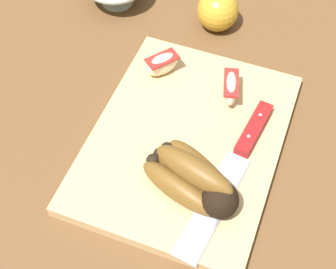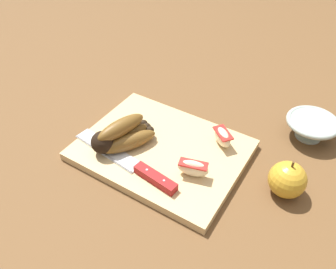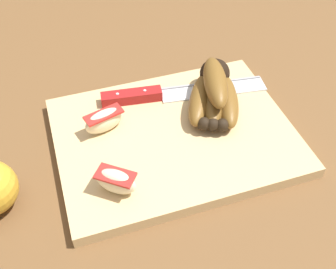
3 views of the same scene
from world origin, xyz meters
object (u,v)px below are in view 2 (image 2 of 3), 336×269
(whole_apple, at_px, (287,180))
(apple_wedge_middle, at_px, (222,137))
(ceramic_bowl, at_px, (311,127))
(chefs_knife, at_px, (138,168))
(banana_bunch, at_px, (121,135))
(apple_wedge_near, at_px, (193,168))

(whole_apple, bearing_deg, apple_wedge_middle, -15.12)
(apple_wedge_middle, distance_m, whole_apple, 0.17)
(ceramic_bowl, bearing_deg, apple_wedge_middle, 44.28)
(chefs_knife, relative_size, apple_wedge_middle, 4.66)
(banana_bunch, distance_m, apple_wedge_middle, 0.23)
(chefs_knife, relative_size, apple_wedge_near, 4.18)
(banana_bunch, distance_m, chefs_knife, 0.09)
(apple_wedge_near, relative_size, whole_apple, 0.77)
(banana_bunch, distance_m, whole_apple, 0.36)
(apple_wedge_near, xyz_separation_m, apple_wedge_middle, (-0.01, -0.12, -0.00))
(banana_bunch, relative_size, whole_apple, 1.70)
(banana_bunch, relative_size, apple_wedge_near, 2.20)
(whole_apple, bearing_deg, ceramic_bowl, -89.47)
(chefs_knife, distance_m, apple_wedge_near, 0.12)
(chefs_knife, height_order, apple_wedge_middle, apple_wedge_middle)
(apple_wedge_middle, height_order, whole_apple, whole_apple)
(apple_wedge_near, distance_m, whole_apple, 0.19)
(banana_bunch, bearing_deg, whole_apple, -167.60)
(apple_wedge_near, bearing_deg, apple_wedge_middle, -94.92)
(banana_bunch, xyz_separation_m, apple_wedge_near, (-0.18, -0.00, -0.01))
(chefs_knife, bearing_deg, banana_bunch, -30.79)
(chefs_knife, relative_size, whole_apple, 3.24)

